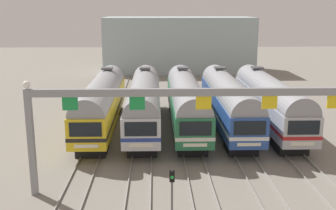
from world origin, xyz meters
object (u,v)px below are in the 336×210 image
commuter_train_silver (144,101)px  commuter_train_blue (228,100)px  catenary_gantry (204,109)px  commuter_train_yellow (102,101)px  commuter_train_green (186,100)px  commuter_train_stainless (269,100)px  yard_signal_mast (172,183)px

commuter_train_silver → commuter_train_blue: bearing=0.0°
catenary_gantry → commuter_train_yellow: bearing=119.8°
commuter_train_green → commuter_train_blue: 3.86m
commuter_train_green → commuter_train_blue: bearing=0.0°
commuter_train_yellow → commuter_train_silver: 3.86m
commuter_train_yellow → catenary_gantry: size_ratio=0.87×
commuter_train_stainless → catenary_gantry: (-7.73, -13.50, 2.53)m
commuter_train_silver → commuter_train_green: bearing=0.0°
commuter_train_yellow → commuter_train_stainless: bearing=0.0°
commuter_train_stainless → commuter_train_green: bearing=180.0°
commuter_train_green → commuter_train_blue: same height
commuter_train_silver → commuter_train_yellow: bearing=180.0°
commuter_train_blue → catenary_gantry: 14.27m
commuter_train_silver → catenary_gantry: catenary_gantry is taller
yard_signal_mast → commuter_train_yellow: bearing=110.0°
commuter_train_yellow → yard_signal_mast: commuter_train_yellow is taller
commuter_train_silver → yard_signal_mast: bearing=-83.1°
commuter_train_yellow → commuter_train_blue: 11.59m
commuter_train_blue → commuter_train_silver: bearing=180.0°
commuter_train_yellow → commuter_train_blue: same height
commuter_train_silver → yard_signal_mast: commuter_train_silver is taller
commuter_train_yellow → commuter_train_stainless: same height
commuter_train_yellow → catenary_gantry: bearing=-60.2°
commuter_train_stainless → yard_signal_mast: commuter_train_stainless is taller
commuter_train_green → commuter_train_blue: size_ratio=1.00×
commuter_train_stainless → yard_signal_mast: size_ratio=7.44×
commuter_train_silver → commuter_train_blue: 7.73m
commuter_train_blue → commuter_train_stainless: bearing=0.0°
commuter_train_yellow → commuter_train_green: bearing=0.0°
commuter_train_yellow → yard_signal_mast: size_ratio=7.44×
commuter_train_green → catenary_gantry: catenary_gantry is taller
commuter_train_silver → commuter_train_stainless: 11.59m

